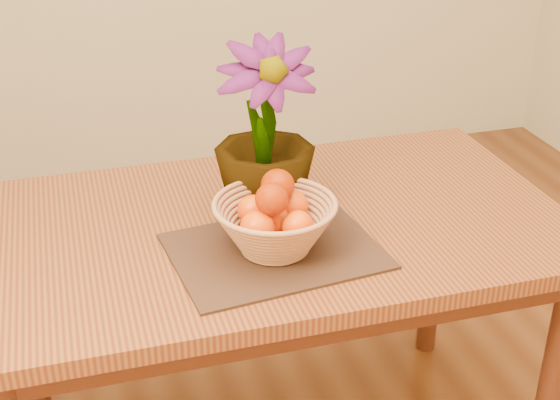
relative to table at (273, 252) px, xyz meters
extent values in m
cube|color=brown|center=(0.00, 0.00, 0.07)|extent=(1.40, 0.80, 0.04)
cube|color=#441E0F|center=(0.00, 0.00, 0.01)|extent=(1.28, 0.68, 0.08)
cylinder|color=#441E0F|center=(0.62, -0.32, -0.31)|extent=(0.06, 0.06, 0.71)
cylinder|color=#441E0F|center=(-0.62, 0.32, -0.31)|extent=(0.06, 0.06, 0.71)
cylinder|color=#441E0F|center=(0.62, 0.32, -0.31)|extent=(0.06, 0.06, 0.71)
cube|color=#321A12|center=(-0.03, -0.14, 0.09)|extent=(0.48, 0.38, 0.01)
cylinder|color=#B5764B|center=(-0.03, -0.14, 0.10)|extent=(0.14, 0.14, 0.01)
sphere|color=#FF4C04|center=(-0.03, -0.14, 0.17)|extent=(0.06, 0.06, 0.06)
sphere|color=#FF4C04|center=(0.01, -0.11, 0.18)|extent=(0.07, 0.07, 0.07)
sphere|color=#FF4C04|center=(-0.07, -0.09, 0.17)|extent=(0.07, 0.07, 0.07)
sphere|color=#FF4C04|center=(-0.08, -0.18, 0.18)|extent=(0.07, 0.07, 0.07)
sphere|color=#FF4C04|center=(0.00, -0.19, 0.17)|extent=(0.07, 0.07, 0.07)
sphere|color=#FF4C04|center=(-0.02, -0.12, 0.24)|extent=(0.07, 0.07, 0.07)
sphere|color=#FF4C04|center=(-0.05, -0.17, 0.24)|extent=(0.07, 0.07, 0.07)
sphere|color=#FF4C04|center=(-0.02, -0.12, 0.24)|extent=(0.07, 0.07, 0.07)
sphere|color=#FF4C04|center=(-0.05, -0.17, 0.24)|extent=(0.07, 0.07, 0.07)
imported|color=#1F4D16|center=(-0.01, 0.04, 0.30)|extent=(0.26, 0.26, 0.42)
camera|label=1|loc=(-0.44, -1.56, 0.98)|focal=50.00mm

